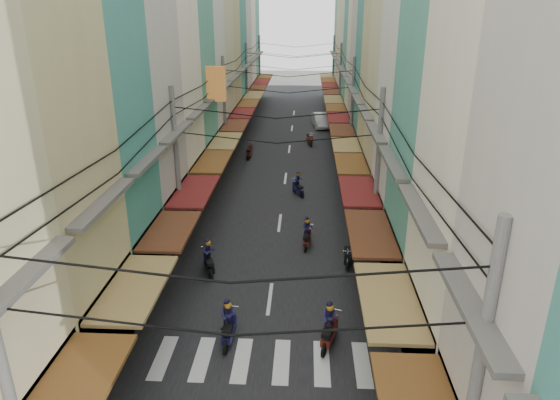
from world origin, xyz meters
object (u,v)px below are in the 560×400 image
(white_car, at_px, (321,127))
(traffic_sign, at_px, (388,222))
(market_umbrella, at_px, (467,317))
(bicycle, at_px, (426,256))

(white_car, xyz_separation_m, traffic_sign, (2.28, -29.85, 2.40))
(market_umbrella, bearing_deg, bicycle, 85.31)
(white_car, height_order, traffic_sign, traffic_sign)
(traffic_sign, bearing_deg, white_car, 94.36)
(white_car, relative_size, market_umbrella, 2.17)
(white_car, distance_m, bicycle, 28.90)
(white_car, bearing_deg, bicycle, -87.90)
(market_umbrella, distance_m, traffic_sign, 7.06)
(bicycle, bearing_deg, traffic_sign, 115.05)
(traffic_sign, bearing_deg, bicycle, 30.15)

